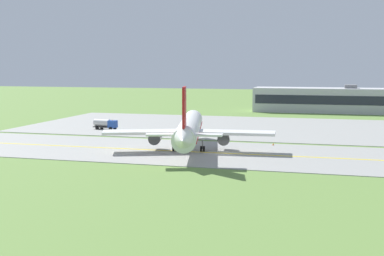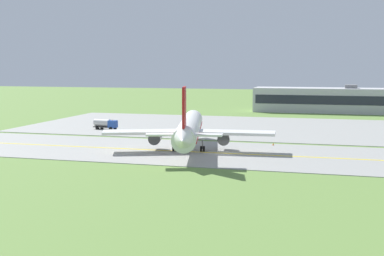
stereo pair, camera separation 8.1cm
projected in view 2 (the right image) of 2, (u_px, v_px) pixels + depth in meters
ground_plane at (225, 154)px, 96.08m from camera, size 500.00×500.00×0.00m
taxiway_strip at (225, 154)px, 96.08m from camera, size 240.00×28.00×0.10m
apron_pad at (297, 128)px, 133.65m from camera, size 140.00×52.00×0.10m
taxiway_centreline at (225, 153)px, 96.07m from camera, size 220.00×0.60×0.01m
airplane_lead at (189, 129)px, 99.35m from camera, size 32.12×39.33×12.70m
service_truck_fuel at (105, 124)px, 131.24m from camera, size 6.21×2.94×2.65m
terminal_building at (322, 100)px, 179.10m from camera, size 45.95×12.14×9.47m
traffic_cone_near_edge at (273, 144)px, 105.53m from camera, size 0.44×0.44×0.60m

